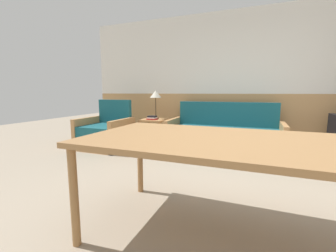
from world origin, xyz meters
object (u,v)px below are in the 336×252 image
object	(u,v)px
armchair	(106,134)
table_lamp	(156,95)
side_table	(154,124)
dining_table	(232,147)
couch	(223,137)

from	to	relation	value
armchair	table_lamp	bearing A→B (deg)	36.11
armchair	side_table	xyz separation A→B (m)	(0.80, 0.57, 0.17)
armchair	dining_table	size ratio (longest dim) A/B	0.44
table_lamp	dining_table	bearing A→B (deg)	-55.50
armchair	dining_table	world-z (taller)	armchair
armchair	table_lamp	size ratio (longest dim) A/B	1.62
couch	table_lamp	size ratio (longest dim) A/B	3.50
armchair	table_lamp	world-z (taller)	table_lamp
table_lamp	dining_table	world-z (taller)	table_lamp
side_table	table_lamp	distance (m)	0.60
side_table	dining_table	xyz separation A→B (m)	(1.83, -2.57, 0.26)
armchair	side_table	bearing A→B (deg)	32.34
couch	dining_table	world-z (taller)	couch
dining_table	table_lamp	bearing A→B (deg)	124.50
armchair	dining_table	xyz separation A→B (m)	(2.63, -2.00, 0.43)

